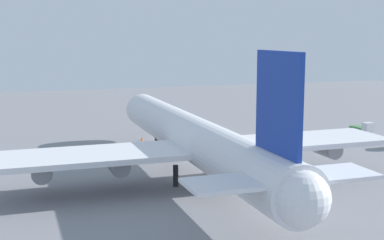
# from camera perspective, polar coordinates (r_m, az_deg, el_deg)

# --- Properties ---
(ground_plane) EXTENTS (255.80, 255.80, 0.00)m
(ground_plane) POSITION_cam_1_polar(r_m,az_deg,el_deg) (74.46, 0.00, -6.26)
(ground_plane) COLOR gray
(cargo_airplane) EXTENTS (63.95, 54.73, 18.27)m
(cargo_airplane) POSITION_cam_1_polar(r_m,az_deg,el_deg) (72.82, 0.09, -2.01)
(cargo_airplane) COLOR silver
(cargo_airplane) RESTS_ON ground_plane
(pushback_tractor) EXTENTS (5.17, 2.85, 2.61)m
(pushback_tractor) POSITION_cam_1_polar(r_m,az_deg,el_deg) (111.82, 17.81, -0.88)
(pushback_tractor) COLOR silver
(pushback_tractor) RESTS_ON ground_plane
(safety_cone_nose) EXTENTS (0.44, 0.44, 0.63)m
(safety_cone_nose) POSITION_cam_1_polar(r_m,az_deg,el_deg) (101.31, -5.35, -1.99)
(safety_cone_nose) COLOR orange
(safety_cone_nose) RESTS_ON ground_plane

